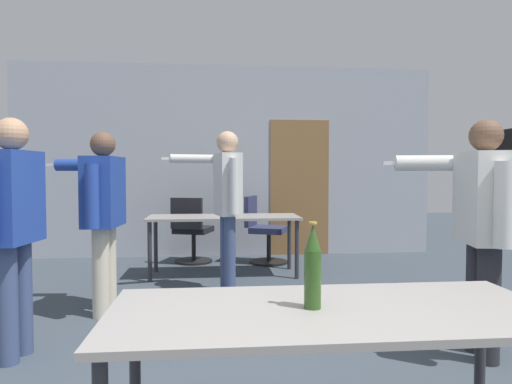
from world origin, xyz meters
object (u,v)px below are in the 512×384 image
at_px(person_near_casual, 226,195).
at_px(beer_bottle, 313,268).
at_px(person_right_polo, 11,215).
at_px(office_chair_far_left, 263,232).
at_px(office_chair_near_pushed, 192,233).
at_px(person_left_plaid, 482,217).
at_px(person_center_tall, 102,206).

distance_m(person_near_casual, beer_bottle, 2.98).
distance_m(person_right_polo, beer_bottle, 2.25).
bearing_deg(office_chair_far_left, office_chair_near_pushed, -72.47).
bearing_deg(office_chair_far_left, person_left_plaid, 39.59).
xyz_separation_m(person_near_casual, person_right_polo, (-1.48, -1.54, -0.05)).
distance_m(person_center_tall, office_chair_far_left, 2.76).
height_order(person_center_tall, office_chair_near_pushed, person_center_tall).
xyz_separation_m(person_right_polo, person_center_tall, (0.37, 0.95, -0.02)).
height_order(office_chair_far_left, beer_bottle, beer_bottle).
bearing_deg(person_center_tall, person_near_casual, -57.62).
bearing_deg(office_chair_near_pushed, beer_bottle, -62.95).
distance_m(person_near_casual, person_center_tall, 1.26).
height_order(person_right_polo, person_center_tall, person_right_polo).
relative_size(office_chair_near_pushed, office_chair_far_left, 0.99).
relative_size(person_center_tall, office_chair_near_pushed, 1.76).
xyz_separation_m(person_center_tall, person_left_plaid, (2.79, -1.21, -0.00)).
relative_size(person_left_plaid, office_chair_far_left, 1.74).
distance_m(person_left_plaid, office_chair_near_pushed, 4.04).
xyz_separation_m(person_right_polo, person_left_plaid, (3.15, -0.26, -0.02)).
distance_m(person_near_casual, office_chair_far_left, 1.75).
relative_size(person_center_tall, person_left_plaid, 1.00).
height_order(person_center_tall, person_left_plaid, same).
relative_size(person_right_polo, office_chair_far_left, 1.75).
distance_m(office_chair_near_pushed, office_chair_far_left, 0.99).
xyz_separation_m(person_right_polo, office_chair_near_pushed, (1.04, 3.14, -0.55)).
height_order(office_chair_near_pushed, office_chair_far_left, office_chair_far_left).
relative_size(person_center_tall, beer_bottle, 4.72).
bearing_deg(person_near_casual, person_left_plaid, -150.57).
height_order(person_left_plaid, beer_bottle, person_left_plaid).
bearing_deg(beer_bottle, person_center_tall, 119.96).
bearing_deg(person_near_casual, office_chair_far_left, -33.38).
distance_m(person_center_tall, beer_bottle, 2.74).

